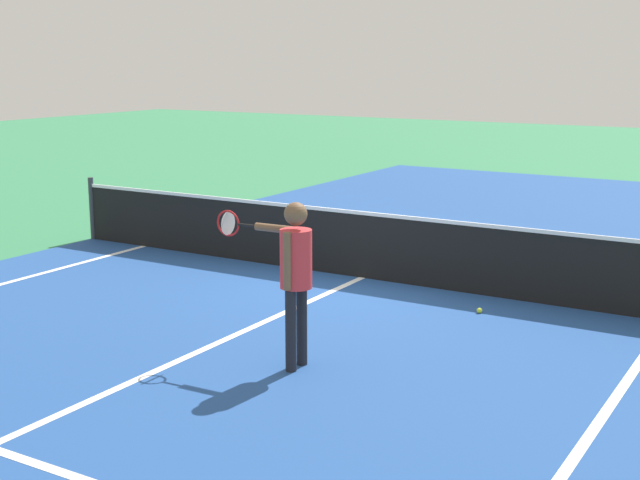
# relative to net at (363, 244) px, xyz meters

# --- Properties ---
(ground_plane) EXTENTS (60.00, 60.00, 0.00)m
(ground_plane) POSITION_rel_net_xyz_m (0.00, 0.00, -0.49)
(ground_plane) COLOR #337F51
(court_surface_inbounds) EXTENTS (10.62, 24.40, 0.00)m
(court_surface_inbounds) POSITION_rel_net_xyz_m (0.00, 0.00, -0.49)
(court_surface_inbounds) COLOR #234C93
(court_surface_inbounds) RESTS_ON ground_plane
(line_center_service) EXTENTS (0.10, 6.40, 0.01)m
(line_center_service) POSITION_rel_net_xyz_m (0.00, -3.20, -0.49)
(line_center_service) COLOR white
(line_center_service) RESTS_ON ground_plane
(net) EXTENTS (10.63, 0.09, 1.07)m
(net) POSITION_rel_net_xyz_m (0.00, 0.00, 0.00)
(net) COLOR #33383D
(net) RESTS_ON ground_plane
(player_near) EXTENTS (1.23, 0.47, 1.70)m
(player_near) POSITION_rel_net_xyz_m (1.12, -3.57, 0.57)
(player_near) COLOR black
(player_near) RESTS_ON ground_plane
(tennis_ball_near_net) EXTENTS (0.07, 0.07, 0.07)m
(tennis_ball_near_net) POSITION_rel_net_xyz_m (2.06, -0.81, -0.46)
(tennis_ball_near_net) COLOR #CCE033
(tennis_ball_near_net) RESTS_ON ground_plane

